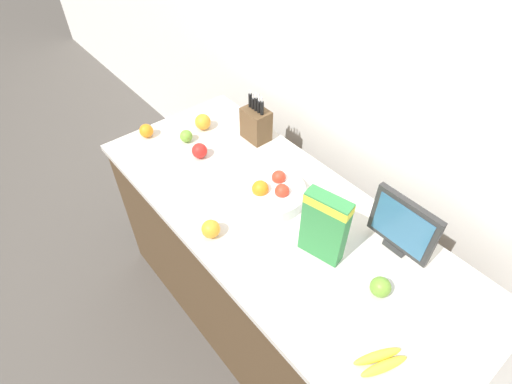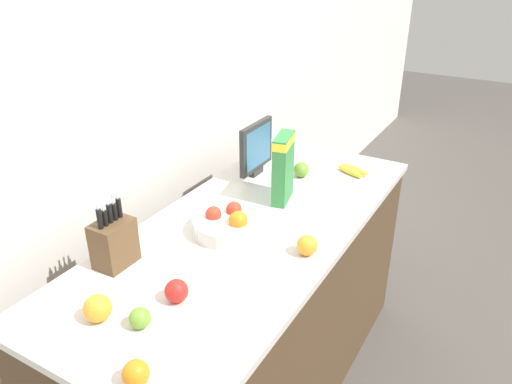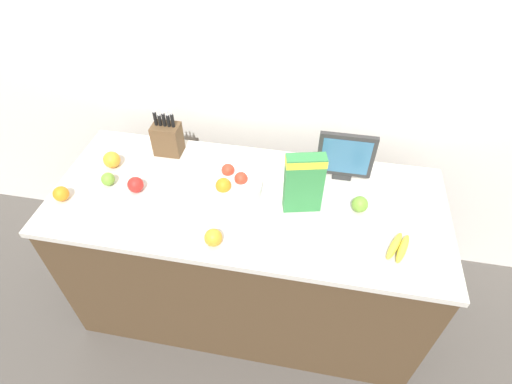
{
  "view_description": "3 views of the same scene",
  "coord_description": "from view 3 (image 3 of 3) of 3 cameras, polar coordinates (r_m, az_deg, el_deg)",
  "views": [
    {
      "loc": [
        0.83,
        -0.8,
        2.17
      ],
      "look_at": [
        -0.1,
        -0.04,
        0.99
      ],
      "focal_mm": 28.0,
      "sensor_mm": 36.0,
      "label": 1
    },
    {
      "loc": [
        -1.49,
        -0.89,
        1.92
      ],
      "look_at": [
        0.07,
        0.02,
        1.02
      ],
      "focal_mm": 35.0,
      "sensor_mm": 36.0,
      "label": 2
    },
    {
      "loc": [
        0.29,
        -1.29,
        2.24
      ],
      "look_at": [
        0.05,
        -0.02,
        0.98
      ],
      "focal_mm": 28.0,
      "sensor_mm": 36.0,
      "label": 3
    }
  ],
  "objects": [
    {
      "name": "counter",
      "position": [
        2.22,
        -1.18,
        -9.23
      ],
      "size": [
        1.85,
        0.77,
        0.91
      ],
      "color": "#4C3823",
      "rests_on": "ground_plane"
    },
    {
      "name": "orange_front_right",
      "position": [
        1.67,
        -6.12,
        -6.49
      ],
      "size": [
        0.08,
        0.08,
        0.08
      ],
      "primitive_type": "sphere",
      "color": "orange",
      "rests_on": "counter"
    },
    {
      "name": "wall_back",
      "position": [
        2.13,
        1.85,
        18.12
      ],
      "size": [
        9.0,
        0.06,
        2.6
      ],
      "color": "silver",
      "rests_on": "ground_plane"
    },
    {
      "name": "orange_front_left",
      "position": [
        2.14,
        -19.91,
        4.36
      ],
      "size": [
        0.08,
        0.08,
        0.08
      ],
      "primitive_type": "sphere",
      "color": "orange",
      "rests_on": "counter"
    },
    {
      "name": "apple_leftmost",
      "position": [
        1.97,
        -16.83,
        1.01
      ],
      "size": [
        0.08,
        0.08,
        0.08
      ],
      "primitive_type": "sphere",
      "color": "red",
      "rests_on": "counter"
    },
    {
      "name": "fruit_bowl",
      "position": [
        1.89,
        -3.67,
        0.99
      ],
      "size": [
        0.3,
        0.3,
        0.11
      ],
      "color": "silver",
      "rests_on": "counter"
    },
    {
      "name": "ground_plane",
      "position": [
        2.6,
        -1.03,
        -15.2
      ],
      "size": [
        14.0,
        14.0,
        0.0
      ],
      "primitive_type": "plane",
      "color": "#514C47"
    },
    {
      "name": "apple_near_bananas",
      "position": [
        2.05,
        -20.38,
        1.73
      ],
      "size": [
        0.07,
        0.07,
        0.07
      ],
      "primitive_type": "sphere",
      "color": "#6B9E33",
      "rests_on": "counter"
    },
    {
      "name": "small_monitor",
      "position": [
        1.93,
        12.67,
        4.99
      ],
      "size": [
        0.26,
        0.03,
        0.26
      ],
      "color": "#2D2D2D",
      "rests_on": "counter"
    },
    {
      "name": "orange_near_bowl",
      "position": [
        2.05,
        -26.09,
        -0.23
      ],
      "size": [
        0.07,
        0.07,
        0.07
      ],
      "primitive_type": "sphere",
      "color": "orange",
      "rests_on": "counter"
    },
    {
      "name": "knife_block",
      "position": [
        2.13,
        -12.54,
        7.5
      ],
      "size": [
        0.14,
        0.1,
        0.27
      ],
      "color": "brown",
      "rests_on": "counter"
    },
    {
      "name": "banana_bunch",
      "position": [
        1.76,
        19.7,
        -7.43
      ],
      "size": [
        0.12,
        0.17,
        0.03
      ],
      "rotation": [
        0.0,
        0.0,
        1.31
      ],
      "color": "yellow",
      "rests_on": "counter"
    },
    {
      "name": "cereal_box",
      "position": [
        1.73,
        6.87,
        1.54
      ],
      "size": [
        0.18,
        0.1,
        0.3
      ],
      "rotation": [
        0.0,
        0.0,
        0.24
      ],
      "color": "#338442",
      "rests_on": "counter"
    },
    {
      "name": "apple_front",
      "position": [
        1.85,
        14.6,
        -1.7
      ],
      "size": [
        0.07,
        0.07,
        0.07
      ],
      "primitive_type": "sphere",
      "color": "#6B9E33",
      "rests_on": "counter"
    }
  ]
}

